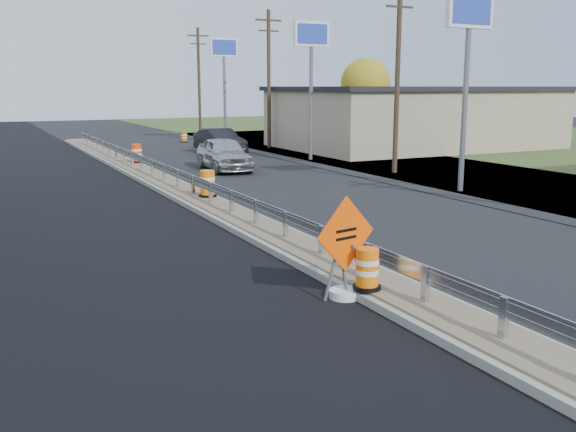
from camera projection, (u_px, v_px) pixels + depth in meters
name	position (u px, v px, depth m)	size (l,w,h in m)	color
ground	(256.00, 231.00, 19.26)	(140.00, 140.00, 0.00)	black
milled_overlay	(59.00, 193.00, 26.12)	(7.20, 120.00, 0.01)	black
median	(178.00, 190.00, 26.26)	(1.60, 55.00, 0.23)	gray
guardrail	(171.00, 172.00, 27.02)	(0.10, 46.15, 0.72)	silver
retail_building_near	(414.00, 117.00, 45.54)	(18.50, 12.50, 4.27)	tan
pylon_sign_south	(469.00, 29.00, 25.19)	(2.20, 0.30, 7.90)	slate
pylon_sign_mid	(311.00, 47.00, 36.60)	(2.20, 0.30, 7.90)	slate
pylon_sign_north	(224.00, 57.00, 48.89)	(2.20, 0.30, 7.90)	slate
utility_pole_smid	(398.00, 72.00, 31.20)	(1.90, 0.26, 9.40)	#473523
utility_pole_nmid	(269.00, 77.00, 44.37)	(1.90, 0.26, 9.40)	#473523
utility_pole_north	(199.00, 79.00, 57.54)	(1.90, 0.26, 9.40)	#473523
tree_far_yellow	(365.00, 84.00, 59.55)	(4.62, 4.62, 6.86)	#473523
caution_sign	(345.00, 273.00, 13.00)	(1.51, 0.64, 2.12)	white
barrel_median_near	(367.00, 270.00, 12.89)	(0.57, 0.57, 0.84)	black
barrel_median_mid	(208.00, 184.00, 23.78)	(0.67, 0.67, 0.98)	black
barrel_median_far	(137.00, 154.00, 34.58)	(0.68, 0.68, 0.99)	black
barrel_shoulder_mid	(231.00, 146.00, 41.87)	(0.61, 0.61, 0.89)	black
barrel_shoulder_far	(184.00, 137.00, 49.98)	(0.57, 0.57, 0.84)	black
car_silver	(224.00, 154.00, 33.12)	(2.01, 4.99, 1.70)	#B0B0B5
car_dark_mid	(220.00, 141.00, 41.34)	(1.71, 4.90, 1.61)	black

